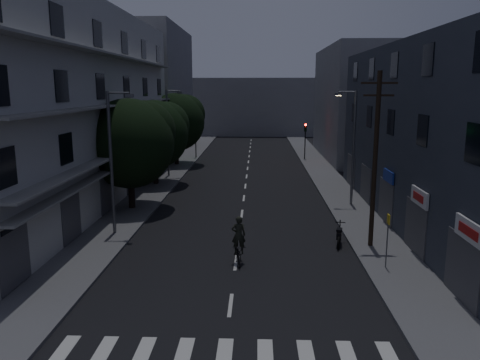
# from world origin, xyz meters

# --- Properties ---
(ground) EXTENTS (160.00, 160.00, 0.00)m
(ground) POSITION_xyz_m (0.00, 25.00, 0.00)
(ground) COLOR black
(ground) RESTS_ON ground
(sidewalk_left) EXTENTS (3.00, 90.00, 0.15)m
(sidewalk_left) POSITION_xyz_m (-7.50, 25.00, 0.07)
(sidewalk_left) COLOR #565659
(sidewalk_left) RESTS_ON ground
(sidewalk_right) EXTENTS (3.00, 90.00, 0.15)m
(sidewalk_right) POSITION_xyz_m (7.50, 25.00, 0.07)
(sidewalk_right) COLOR #565659
(sidewalk_right) RESTS_ON ground
(lane_markings) EXTENTS (0.15, 60.50, 0.01)m
(lane_markings) POSITION_xyz_m (0.00, 31.25, 0.01)
(lane_markings) COLOR beige
(lane_markings) RESTS_ON ground
(building_left) EXTENTS (7.00, 36.00, 14.00)m
(building_left) POSITION_xyz_m (-11.98, 18.00, 6.99)
(building_left) COLOR #B6B6B0
(building_left) RESTS_ON ground
(building_right) EXTENTS (6.19, 28.00, 11.00)m
(building_right) POSITION_xyz_m (11.99, 14.00, 5.50)
(building_right) COLOR #2D323D
(building_right) RESTS_ON ground
(building_far_left) EXTENTS (6.00, 20.00, 16.00)m
(building_far_left) POSITION_xyz_m (-12.00, 48.00, 8.00)
(building_far_left) COLOR slate
(building_far_left) RESTS_ON ground
(building_far_right) EXTENTS (6.00, 20.00, 13.00)m
(building_far_right) POSITION_xyz_m (12.00, 42.00, 6.50)
(building_far_right) COLOR slate
(building_far_right) RESTS_ON ground
(building_far_end) EXTENTS (24.00, 8.00, 10.00)m
(building_far_end) POSITION_xyz_m (0.00, 70.00, 5.00)
(building_far_end) COLOR slate
(building_far_end) RESTS_ON ground
(tree_near) EXTENTS (6.08, 6.08, 7.50)m
(tree_near) POSITION_xyz_m (-7.60, 16.37, 4.84)
(tree_near) COLOR black
(tree_near) RESTS_ON sidewalk_left
(tree_mid) EXTENTS (5.84, 5.84, 7.18)m
(tree_mid) POSITION_xyz_m (-7.72, 24.67, 4.64)
(tree_mid) COLOR black
(tree_mid) RESTS_ON sidewalk_left
(tree_far) EXTENTS (6.19, 6.19, 7.65)m
(tree_far) POSITION_xyz_m (-7.70, 35.30, 4.94)
(tree_far) COLOR black
(tree_far) RESTS_ON sidewalk_left
(traffic_signal_far_right) EXTENTS (0.28, 0.37, 4.10)m
(traffic_signal_far_right) POSITION_xyz_m (6.57, 39.52, 3.10)
(traffic_signal_far_right) COLOR black
(traffic_signal_far_right) RESTS_ON sidewalk_right
(traffic_signal_far_left) EXTENTS (0.28, 0.37, 4.10)m
(traffic_signal_far_left) POSITION_xyz_m (-6.33, 40.29, 3.10)
(traffic_signal_far_left) COLOR black
(traffic_signal_far_left) RESTS_ON sidewalk_left
(street_lamp_left_near) EXTENTS (1.51, 0.25, 8.00)m
(street_lamp_left_near) POSITION_xyz_m (-7.04, 10.59, 4.60)
(street_lamp_left_near) COLOR #54555B
(street_lamp_left_near) RESTS_ON sidewalk_left
(street_lamp_right) EXTENTS (1.51, 0.25, 8.00)m
(street_lamp_right) POSITION_xyz_m (7.63, 17.92, 4.60)
(street_lamp_right) COLOR slate
(street_lamp_right) RESTS_ON sidewalk_right
(street_lamp_left_far) EXTENTS (1.51, 0.25, 8.00)m
(street_lamp_left_far) POSITION_xyz_m (-7.28, 28.53, 4.60)
(street_lamp_left_far) COLOR #575A5F
(street_lamp_left_far) RESTS_ON sidewalk_left
(utility_pole) EXTENTS (1.80, 0.24, 9.00)m
(utility_pole) POSITION_xyz_m (7.01, 8.90, 4.87)
(utility_pole) COLOR black
(utility_pole) RESTS_ON sidewalk_right
(bus_stop_sign) EXTENTS (0.06, 0.35, 2.52)m
(bus_stop_sign) POSITION_xyz_m (6.98, 5.81, 1.89)
(bus_stop_sign) COLOR #595B60
(bus_stop_sign) RESTS_ON sidewalk_right
(motorcycle) EXTENTS (0.69, 1.95, 1.26)m
(motorcycle) POSITION_xyz_m (5.43, 9.29, 0.50)
(motorcycle) COLOR black
(motorcycle) RESTS_ON ground
(cyclist) EXTENTS (0.85, 1.91, 2.34)m
(cyclist) POSITION_xyz_m (0.13, 6.49, 0.79)
(cyclist) COLOR black
(cyclist) RESTS_ON ground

